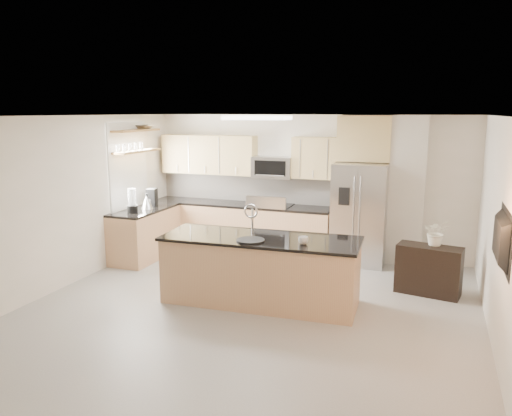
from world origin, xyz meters
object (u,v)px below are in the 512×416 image
at_px(refrigerator, 360,214).
at_px(blender, 132,202).
at_px(credenza, 429,270).
at_px(bowl, 144,126).
at_px(microwave, 273,167).
at_px(platter, 251,240).
at_px(television, 496,239).
at_px(kettle, 147,202).
at_px(flower_vase, 437,226).
at_px(range, 271,229).
at_px(coffee_maker, 152,198).
at_px(cup, 303,240).
at_px(island, 261,270).

relative_size(refrigerator, blender, 4.21).
xyz_separation_m(credenza, bowl, (-5.11, 0.58, 2.02)).
xyz_separation_m(microwave, platter, (0.59, -2.77, -0.67)).
height_order(refrigerator, television, refrigerator).
distance_m(platter, kettle, 3.07).
distance_m(microwave, blender, 2.65).
distance_m(kettle, flower_vase, 4.96).
relative_size(range, coffee_maker, 3.57).
bearing_deg(cup, kettle, 155.53).
xyz_separation_m(range, island, (0.65, -2.41, 0.00)).
bearing_deg(credenza, bowl, -176.16).
relative_size(island, credenza, 3.06).
xyz_separation_m(range, bowl, (-2.25, -0.68, 1.91)).
xyz_separation_m(bowl, flower_vase, (5.19, -0.50, -1.36)).
bearing_deg(coffee_maker, kettle, -76.23).
xyz_separation_m(island, credenza, (2.22, 1.15, -0.11)).
bearing_deg(credenza, blender, -167.69).
bearing_deg(kettle, refrigerator, 15.23).
bearing_deg(cup, island, 166.65).
distance_m(range, island, 2.49).
bearing_deg(microwave, television, -42.75).
bearing_deg(platter, flower_vase, 32.07).
xyz_separation_m(blender, bowl, (-0.18, 0.75, 1.28)).
bearing_deg(refrigerator, television, -58.96).
height_order(microwave, coffee_maker, microwave).
xyz_separation_m(platter, kettle, (-2.61, 1.60, 0.09)).
distance_m(blender, television, 5.84).
height_order(blender, kettle, blender).
distance_m(blender, flower_vase, 5.02).
distance_m(island, blender, 2.96).
bearing_deg(credenza, microwave, 164.54).
xyz_separation_m(credenza, blender, (-4.94, -0.18, 0.74)).
height_order(flower_vase, television, television).
bearing_deg(microwave, refrigerator, -5.86).
distance_m(microwave, television, 4.79).
relative_size(platter, flower_vase, 0.64).
distance_m(refrigerator, credenza, 1.79).
height_order(credenza, bowl, bowl).
bearing_deg(credenza, refrigerator, 145.14).
height_order(platter, coffee_maker, coffee_maker).
distance_m(island, television, 3.08).
bearing_deg(coffee_maker, cup, -27.92).
height_order(range, bowl, bowl).
relative_size(kettle, coffee_maker, 0.87).
xyz_separation_m(blender, coffee_maker, (-0.02, 0.67, -0.03)).
height_order(cup, coffee_maker, coffee_maker).
bearing_deg(microwave, coffee_maker, -157.03).
height_order(island, flower_vase, island).
distance_m(refrigerator, blender, 3.99).
bearing_deg(cup, blender, 161.50).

